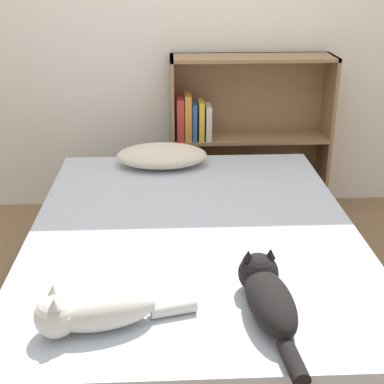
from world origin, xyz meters
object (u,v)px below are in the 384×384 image
Objects in this scene: cat_light at (93,312)px; bookshelf at (241,133)px; pillow at (162,156)px; bed at (193,275)px; cat_dark at (267,294)px.

bookshelf is at bearing -124.09° from cat_light.
cat_light is 1.94m from bookshelf.
pillow is 0.50× the size of bookshelf.
bookshelf reaches higher than pillow.
pillow is (-0.13, 0.72, 0.29)m from bed.
bookshelf reaches higher than cat_dark.
bed is 1.86× the size of bookshelf.
bed is 3.74× the size of pillow.
cat_light is (-0.20, -1.37, 0.00)m from pillow.
bed is 0.68m from cat_dark.
bookshelf is (0.49, 0.44, -0.02)m from pillow.
pillow is 1.00× the size of cat_light.
bookshelf is (0.35, 1.17, 0.28)m from bed.
cat_dark reaches higher than cat_light.
cat_light is at bearing -117.28° from bed.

